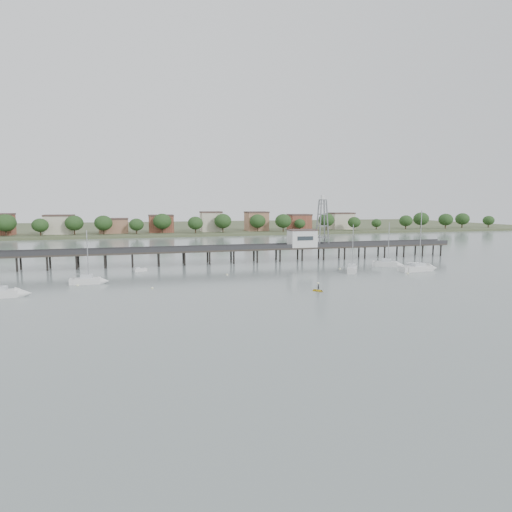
{
  "coord_description": "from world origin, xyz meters",
  "views": [
    {
      "loc": [
        -22.72,
        -59.89,
        16.94
      ],
      "look_at": [
        5.57,
        42.0,
        4.0
      ],
      "focal_mm": 30.0,
      "sensor_mm": 36.0,
      "label": 1
    }
  ],
  "objects_px": {
    "yellow_dinghy": "(318,291)",
    "sailboat_b": "(92,281)",
    "white_tender": "(140,270)",
    "pier": "(220,250)",
    "sailboat_a": "(7,294)",
    "sailboat_d": "(423,268)",
    "lattice_tower": "(322,223)",
    "sailboat_e": "(391,264)",
    "sailboat_c": "(352,269)"
  },
  "relations": [
    {
      "from": "sailboat_d",
      "to": "white_tender",
      "type": "relative_size",
      "value": 4.84
    },
    {
      "from": "pier",
      "to": "sailboat_e",
      "type": "distance_m",
      "value": 47.4
    },
    {
      "from": "sailboat_a",
      "to": "yellow_dinghy",
      "type": "bearing_deg",
      "value": -13.39
    },
    {
      "from": "pier",
      "to": "sailboat_b",
      "type": "height_order",
      "value": "sailboat_b"
    },
    {
      "from": "pier",
      "to": "sailboat_e",
      "type": "relative_size",
      "value": 11.91
    },
    {
      "from": "pier",
      "to": "sailboat_a",
      "type": "bearing_deg",
      "value": -143.66
    },
    {
      "from": "pier",
      "to": "sailboat_a",
      "type": "height_order",
      "value": "sailboat_a"
    },
    {
      "from": "pier",
      "to": "sailboat_b",
      "type": "xyz_separation_m",
      "value": [
        -32.37,
        -24.2,
        -3.15
      ]
    },
    {
      "from": "pier",
      "to": "sailboat_d",
      "type": "height_order",
      "value": "sailboat_d"
    },
    {
      "from": "pier",
      "to": "yellow_dinghy",
      "type": "distance_m",
      "value": 45.67
    },
    {
      "from": "sailboat_a",
      "to": "white_tender",
      "type": "height_order",
      "value": "sailboat_a"
    },
    {
      "from": "pier",
      "to": "yellow_dinghy",
      "type": "xyz_separation_m",
      "value": [
        10.92,
        -44.18,
        -3.79
      ]
    },
    {
      "from": "yellow_dinghy",
      "to": "sailboat_a",
      "type": "bearing_deg",
      "value": 142.99
    },
    {
      "from": "sailboat_e",
      "to": "sailboat_d",
      "type": "bearing_deg",
      "value": -32.64
    },
    {
      "from": "pier",
      "to": "sailboat_c",
      "type": "relative_size",
      "value": 12.09
    },
    {
      "from": "sailboat_b",
      "to": "white_tender",
      "type": "relative_size",
      "value": 3.56
    },
    {
      "from": "sailboat_c",
      "to": "sailboat_e",
      "type": "height_order",
      "value": "sailboat_e"
    },
    {
      "from": "lattice_tower",
      "to": "sailboat_d",
      "type": "xyz_separation_m",
      "value": [
        15.74,
        -27.47,
        -10.47
      ]
    },
    {
      "from": "white_tender",
      "to": "sailboat_b",
      "type": "bearing_deg",
      "value": -143.46
    },
    {
      "from": "pier",
      "to": "sailboat_c",
      "type": "xyz_separation_m",
      "value": [
        29.15,
        -23.87,
        -3.15
      ]
    },
    {
      "from": "sailboat_e",
      "to": "sailboat_b",
      "type": "bearing_deg",
      "value": -143.45
    },
    {
      "from": "pier",
      "to": "sailboat_d",
      "type": "xyz_separation_m",
      "value": [
        47.24,
        -27.47,
        -3.17
      ]
    },
    {
      "from": "white_tender",
      "to": "sailboat_a",
      "type": "bearing_deg",
      "value": -153.43
    },
    {
      "from": "pier",
      "to": "lattice_tower",
      "type": "bearing_deg",
      "value": 0.0
    },
    {
      "from": "sailboat_e",
      "to": "yellow_dinghy",
      "type": "xyz_separation_m",
      "value": [
        -32.4,
        -25.21,
        -0.65
      ]
    },
    {
      "from": "pier",
      "to": "lattice_tower",
      "type": "distance_m",
      "value": 32.34
    },
    {
      "from": "sailboat_b",
      "to": "lattice_tower",
      "type": "bearing_deg",
      "value": 21.97
    },
    {
      "from": "pier",
      "to": "sailboat_c",
      "type": "height_order",
      "value": "sailboat_c"
    },
    {
      "from": "pier",
      "to": "sailboat_b",
      "type": "relative_size",
      "value": 12.49
    },
    {
      "from": "sailboat_b",
      "to": "pier",
      "type": "bearing_deg",
      "value": 38.0
    },
    {
      "from": "yellow_dinghy",
      "to": "sailboat_b",
      "type": "bearing_deg",
      "value": 128.47
    },
    {
      "from": "yellow_dinghy",
      "to": "lattice_tower",
      "type": "bearing_deg",
      "value": 38.27
    },
    {
      "from": "sailboat_e",
      "to": "pier",
      "type": "bearing_deg",
      "value": -171.05
    },
    {
      "from": "pier",
      "to": "white_tender",
      "type": "distance_m",
      "value": 24.7
    },
    {
      "from": "sailboat_a",
      "to": "lattice_tower",
      "type": "bearing_deg",
      "value": 20.47
    },
    {
      "from": "lattice_tower",
      "to": "sailboat_c",
      "type": "distance_m",
      "value": 26.16
    },
    {
      "from": "sailboat_c",
      "to": "sailboat_d",
      "type": "bearing_deg",
      "value": -69.6
    },
    {
      "from": "sailboat_c",
      "to": "sailboat_e",
      "type": "distance_m",
      "value": 15.0
    },
    {
      "from": "lattice_tower",
      "to": "sailboat_a",
      "type": "distance_m",
      "value": 85.26
    },
    {
      "from": "sailboat_d",
      "to": "yellow_dinghy",
      "type": "height_order",
      "value": "sailboat_d"
    },
    {
      "from": "sailboat_a",
      "to": "white_tender",
      "type": "distance_m",
      "value": 33.78
    },
    {
      "from": "sailboat_c",
      "to": "yellow_dinghy",
      "type": "distance_m",
      "value": 27.3
    },
    {
      "from": "sailboat_b",
      "to": "yellow_dinghy",
      "type": "xyz_separation_m",
      "value": [
        43.29,
        -19.98,
        -0.65
      ]
    },
    {
      "from": "sailboat_d",
      "to": "sailboat_e",
      "type": "bearing_deg",
      "value": 110.48
    },
    {
      "from": "sailboat_d",
      "to": "sailboat_e",
      "type": "distance_m",
      "value": 9.37
    },
    {
      "from": "pier",
      "to": "sailboat_a",
      "type": "xyz_separation_m",
      "value": [
        -46.04,
        -33.87,
        -3.16
      ]
    },
    {
      "from": "pier",
      "to": "sailboat_e",
      "type": "height_order",
      "value": "sailboat_e"
    },
    {
      "from": "sailboat_a",
      "to": "white_tender",
      "type": "relative_size",
      "value": 4.3
    },
    {
      "from": "yellow_dinghy",
      "to": "sailboat_e",
      "type": "bearing_deg",
      "value": 11.13
    },
    {
      "from": "sailboat_e",
      "to": "white_tender",
      "type": "height_order",
      "value": "sailboat_e"
    }
  ]
}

